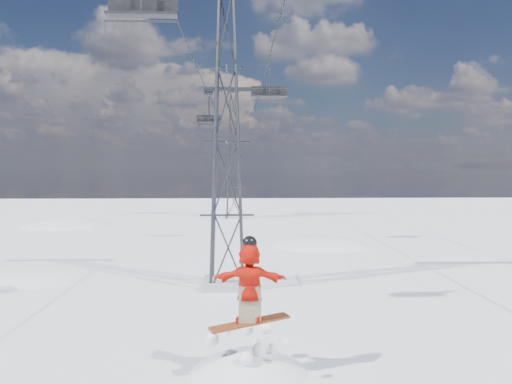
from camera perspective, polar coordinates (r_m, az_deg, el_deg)
ground at (r=11.73m, az=-8.41°, el=-20.13°), size 120.00×120.00×0.00m
snow_terrain at (r=35.48m, az=-12.37°, el=-20.64°), size 39.00×37.00×22.00m
lift_tower_near at (r=18.74m, az=-3.35°, el=5.64°), size 5.20×1.80×11.43m
lift_tower_far at (r=43.73m, az=-2.58°, el=4.13°), size 5.20×1.80×11.43m
haul_cables at (r=30.86m, az=-2.86°, el=14.68°), size 4.46×51.00×0.06m
lift_chair_near at (r=14.89m, az=-12.88°, el=19.84°), size 1.93×0.55×2.39m
lift_chair_mid at (r=28.86m, az=1.56°, el=11.32°), size 2.09×0.60×2.59m
lift_chair_far at (r=45.30m, az=-5.38°, el=8.31°), size 2.06×0.59×2.55m
lift_chair_extra at (r=44.75m, az=-5.42°, el=8.25°), size 2.16×0.62×2.68m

